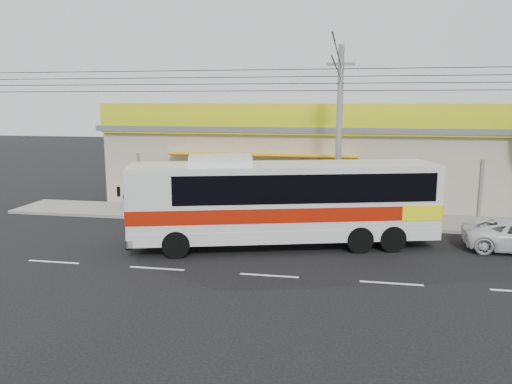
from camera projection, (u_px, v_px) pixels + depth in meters
ground at (279, 254)px, 19.24m from camera, size 120.00×120.00×0.00m
sidewalk at (296, 217)px, 25.04m from camera, size 30.00×3.20×0.15m
lane_markings at (269, 276)px, 16.83m from camera, size 50.00×0.12×0.01m
storefront_building at (306, 161)px, 30.00m from camera, size 22.60×9.20×5.70m
coach_bus at (288, 198)px, 19.92m from camera, size 12.35×5.78×3.73m
motorbike_red at (177, 202)px, 26.14m from camera, size 1.80×0.84×0.91m
motorbike_dark at (135, 195)px, 27.68m from camera, size 1.82×1.00×1.06m
utility_pole at (341, 79)px, 21.73m from camera, size 34.00×14.00×8.23m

